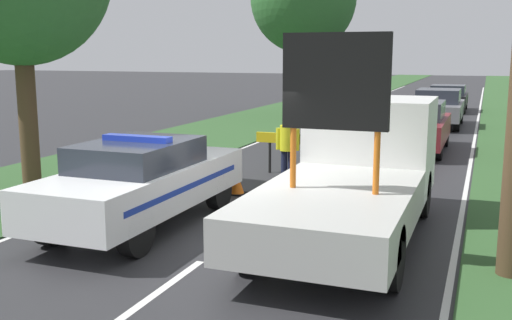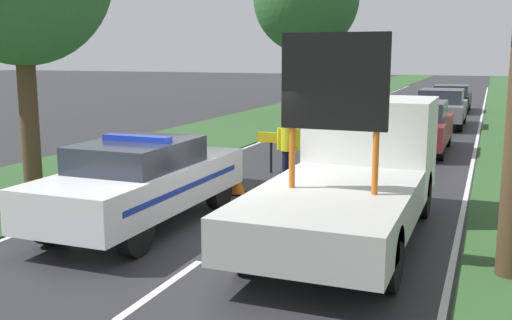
% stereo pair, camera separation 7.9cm
% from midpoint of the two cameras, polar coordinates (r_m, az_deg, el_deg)
% --- Properties ---
extents(ground_plane, '(160.00, 160.00, 0.00)m').
position_cam_midpoint_polar(ground_plane, '(10.26, -2.01, -7.16)').
color(ground_plane, '#28282B').
extents(lane_markings, '(7.12, 63.48, 0.01)m').
position_cam_midpoint_polar(lane_markings, '(26.82, 12.67, 3.35)').
color(lane_markings, silver).
rests_on(lane_markings, ground).
extents(grass_verge_left, '(4.68, 120.00, 0.03)m').
position_cam_midpoint_polar(grass_verge_left, '(30.76, 2.38, 4.45)').
color(grass_verge_left, '#2D5128').
rests_on(grass_verge_left, ground).
extents(police_car, '(1.82, 4.95, 1.64)m').
position_cam_midpoint_polar(police_car, '(10.82, -10.97, -1.92)').
color(police_car, white).
rests_on(police_car, ground).
extents(work_truck, '(2.23, 6.08, 3.34)m').
position_cam_midpoint_polar(work_truck, '(10.45, 9.39, -0.83)').
color(work_truck, white).
rests_on(work_truck, ground).
extents(road_barrier, '(3.59, 0.08, 1.05)m').
position_cam_midpoint_polar(road_barrier, '(14.95, 6.37, 1.68)').
color(road_barrier, black).
rests_on(road_barrier, ground).
extents(police_officer, '(0.57, 0.37, 1.60)m').
position_cam_midpoint_polar(police_officer, '(14.05, 2.87, 1.53)').
color(police_officer, '#191E38').
rests_on(police_officer, ground).
extents(pedestrian_civilian, '(0.60, 0.38, 1.67)m').
position_cam_midpoint_polar(pedestrian_civilian, '(14.42, 7.09, 1.80)').
color(pedestrian_civilian, brown).
rests_on(pedestrian_civilian, ground).
extents(traffic_cone_near_police, '(0.37, 0.37, 0.52)m').
position_cam_midpoint_polar(traffic_cone_near_police, '(15.70, -3.69, -0.14)').
color(traffic_cone_near_police, black).
rests_on(traffic_cone_near_police, ground).
extents(traffic_cone_centre_front, '(0.52, 0.52, 0.71)m').
position_cam_midpoint_polar(traffic_cone_centre_front, '(15.77, 10.03, 0.12)').
color(traffic_cone_centre_front, black).
rests_on(traffic_cone_centre_front, ground).
extents(traffic_cone_near_truck, '(0.51, 0.51, 0.71)m').
position_cam_midpoint_polar(traffic_cone_near_truck, '(13.55, 6.99, -1.44)').
color(traffic_cone_near_truck, black).
rests_on(traffic_cone_near_truck, ground).
extents(traffic_cone_behind_barrier, '(0.39, 0.39, 0.54)m').
position_cam_midpoint_polar(traffic_cone_behind_barrier, '(13.11, -2.03, -2.14)').
color(traffic_cone_behind_barrier, black).
rests_on(traffic_cone_behind_barrier, ground).
extents(queued_car_wagon_maroon, '(1.93, 4.58, 1.59)m').
position_cam_midpoint_polar(queued_car_wagon_maroon, '(19.46, 14.73, 3.18)').
color(queued_car_wagon_maroon, maroon).
rests_on(queued_car_wagon_maroon, ground).
extents(queued_car_suv_grey, '(1.92, 4.66, 1.58)m').
position_cam_midpoint_polar(queued_car_suv_grey, '(26.40, 16.88, 4.85)').
color(queued_car_suv_grey, slate).
rests_on(queued_car_suv_grey, ground).
extents(queued_car_sedan_black, '(1.94, 4.10, 1.39)m').
position_cam_midpoint_polar(queued_car_sedan_black, '(33.72, 17.74, 5.70)').
color(queued_car_sedan_black, black).
rests_on(queued_car_sedan_black, ground).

